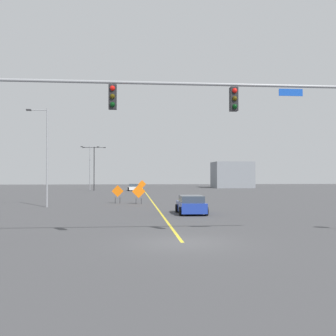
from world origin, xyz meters
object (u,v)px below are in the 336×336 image
(street_lamp_far_right, at_px, (46,153))
(car_white_far, at_px, (134,187))
(street_lamp_mid_left, at_px, (90,164))
(construction_sign_right_shoulder, at_px, (139,192))
(street_lamp_near_left, at_px, (94,164))
(construction_sign_median_near, at_px, (142,185))
(construction_sign_right_lane, at_px, (118,192))
(traffic_signal_assembly, at_px, (116,111))
(car_blue_near, at_px, (191,205))

(street_lamp_far_right, relative_size, car_white_far, 2.08)
(street_lamp_mid_left, distance_m, construction_sign_right_shoulder, 37.36)
(street_lamp_near_left, height_order, construction_sign_right_shoulder, street_lamp_near_left)
(street_lamp_near_left, distance_m, construction_sign_right_shoulder, 35.33)
(street_lamp_mid_left, bearing_deg, construction_sign_median_near, -47.00)
(car_white_far, bearing_deg, street_lamp_far_right, -102.23)
(construction_sign_right_shoulder, xyz_separation_m, construction_sign_median_near, (0.97, 25.66, 0.12))
(construction_sign_right_shoulder, relative_size, construction_sign_right_lane, 1.04)
(traffic_signal_assembly, height_order, street_lamp_near_left, street_lamp_near_left)
(street_lamp_mid_left, relative_size, construction_sign_median_near, 4.04)
(construction_sign_median_near, bearing_deg, construction_sign_right_shoulder, -92.17)
(street_lamp_far_right, bearing_deg, traffic_signal_assembly, -70.01)
(construction_sign_right_lane, bearing_deg, street_lamp_far_right, -147.03)
(car_white_far, bearing_deg, street_lamp_near_left, 178.87)
(street_lamp_far_right, distance_m, construction_sign_right_shoulder, 9.92)
(street_lamp_far_right, distance_m, street_lamp_mid_left, 39.49)
(street_lamp_near_left, xyz_separation_m, street_lamp_mid_left, (-0.98, 1.86, 0.08))
(street_lamp_far_right, distance_m, construction_sign_right_lane, 8.50)
(traffic_signal_assembly, xyz_separation_m, street_lamp_near_left, (-6.45, 57.40, -0.74))
(construction_sign_right_shoulder, bearing_deg, construction_sign_right_lane, 160.26)
(street_lamp_far_right, bearing_deg, street_lamp_mid_left, 90.34)
(traffic_signal_assembly, height_order, street_lamp_far_right, street_lamp_far_right)
(street_lamp_near_left, bearing_deg, construction_sign_right_lane, -80.42)
(street_lamp_mid_left, bearing_deg, street_lamp_far_right, -89.66)
(construction_sign_median_near, height_order, car_white_far, construction_sign_median_near)
(street_lamp_mid_left, height_order, construction_sign_right_shoulder, street_lamp_mid_left)
(traffic_signal_assembly, bearing_deg, construction_sign_right_shoulder, 86.65)
(car_blue_near, bearing_deg, street_lamp_far_right, 149.58)
(street_lamp_far_right, xyz_separation_m, construction_sign_right_shoulder, (8.55, 3.37, -3.74))
(car_blue_near, bearing_deg, street_lamp_mid_left, 105.07)
(street_lamp_near_left, xyz_separation_m, street_lamp_far_right, (-0.74, -37.63, 0.01))
(street_lamp_near_left, relative_size, construction_sign_right_lane, 4.35)
(street_lamp_near_left, height_order, construction_sign_right_lane, street_lamp_near_left)
(street_lamp_mid_left, xyz_separation_m, car_white_far, (8.36, -2.00, -4.42))
(street_lamp_mid_left, xyz_separation_m, construction_sign_right_shoulder, (8.78, -36.12, -3.81))
(traffic_signal_assembly, height_order, construction_sign_right_lane, traffic_signal_assembly)
(construction_sign_right_shoulder, distance_m, car_blue_near, 11.30)
(construction_sign_right_lane, height_order, car_white_far, construction_sign_right_lane)
(street_lamp_mid_left, distance_m, construction_sign_right_lane, 36.16)
(street_lamp_near_left, distance_m, construction_sign_median_near, 12.81)
(construction_sign_median_near, bearing_deg, street_lamp_near_left, 135.58)
(street_lamp_mid_left, distance_m, construction_sign_median_near, 14.77)
(street_lamp_mid_left, relative_size, car_white_far, 1.96)
(construction_sign_median_near, bearing_deg, car_white_far, 99.38)
(traffic_signal_assembly, height_order, street_lamp_mid_left, street_lamp_mid_left)
(street_lamp_mid_left, height_order, construction_sign_median_near, street_lamp_mid_left)
(construction_sign_right_shoulder, xyz_separation_m, construction_sign_right_lane, (-2.16, 0.77, -0.03))
(car_white_far, bearing_deg, traffic_signal_assembly, -90.93)
(construction_sign_right_shoulder, bearing_deg, street_lamp_far_right, -158.48)
(street_lamp_near_left, bearing_deg, car_white_far, -1.13)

